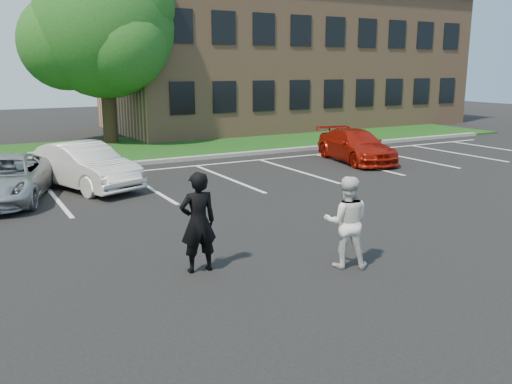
% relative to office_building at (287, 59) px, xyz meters
% --- Properties ---
extents(ground_plane, '(90.00, 90.00, 0.00)m').
position_rel_office_building_xyz_m(ground_plane, '(-14.00, -21.99, -4.16)').
color(ground_plane, black).
rests_on(ground_plane, ground).
extents(curb, '(40.00, 0.30, 0.15)m').
position_rel_office_building_xyz_m(curb, '(-14.00, -9.99, -4.08)').
color(curb, gray).
rests_on(curb, ground).
extents(grass_strip, '(44.00, 8.00, 0.08)m').
position_rel_office_building_xyz_m(grass_strip, '(-14.00, -5.99, -4.12)').
color(grass_strip, '#133F10').
rests_on(grass_strip, ground).
extents(stall_lines, '(34.00, 5.36, 0.01)m').
position_rel_office_building_xyz_m(stall_lines, '(-12.60, -13.04, -4.15)').
color(stall_lines, silver).
rests_on(stall_lines, ground).
extents(office_building, '(22.40, 10.40, 8.30)m').
position_rel_office_building_xyz_m(office_building, '(0.00, 0.00, 0.00)').
color(office_building, '#997152').
rests_on(office_building, ground).
extents(tree, '(7.80, 7.20, 8.80)m').
position_rel_office_building_xyz_m(tree, '(-12.34, -3.45, 1.19)').
color(tree, black).
rests_on(tree, ground).
extents(man_black_suit, '(0.71, 0.50, 1.87)m').
position_rel_office_building_xyz_m(man_black_suit, '(-15.45, -21.43, -3.22)').
color(man_black_suit, black).
rests_on(man_black_suit, ground).
extents(man_white_shirt, '(1.07, 1.01, 1.74)m').
position_rel_office_building_xyz_m(man_white_shirt, '(-12.94, -22.56, -3.29)').
color(man_white_shirt, silver).
rests_on(man_white_shirt, ground).
extents(car_silver_minivan, '(3.47, 4.97, 1.26)m').
position_rel_office_building_xyz_m(car_silver_minivan, '(-18.03, -13.77, -3.53)').
color(car_silver_minivan, '#A6A9AE').
rests_on(car_silver_minivan, ground).
extents(car_white_sedan, '(2.89, 4.54, 1.41)m').
position_rel_office_building_xyz_m(car_white_sedan, '(-15.76, -13.24, -3.45)').
color(car_white_sedan, silver).
rests_on(car_white_sedan, ground).
extents(car_red_compact, '(2.49, 4.57, 1.26)m').
position_rel_office_building_xyz_m(car_red_compact, '(-5.24, -13.48, -3.53)').
color(car_red_compact, '#9A1509').
rests_on(car_red_compact, ground).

